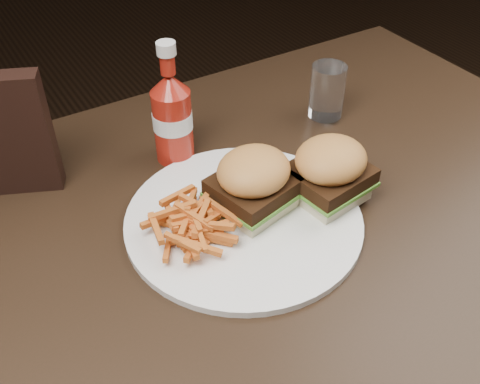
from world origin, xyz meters
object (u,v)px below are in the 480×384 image
plate (244,220)px  tumbler (327,91)px  ketchup_bottle (173,126)px  dining_table (260,218)px

plate → tumbler: 0.32m
plate → ketchup_bottle: ketchup_bottle is taller
plate → tumbler: (0.27, 0.16, 0.05)m
dining_table → ketchup_bottle: 0.20m
dining_table → tumbler: (0.24, 0.15, 0.08)m
dining_table → ketchup_bottle: size_ratio=9.64×
plate → ketchup_bottle: 0.20m
dining_table → ketchup_bottle: bearing=105.1°
dining_table → tumbler: bearing=32.1°
ketchup_bottle → tumbler: 0.29m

